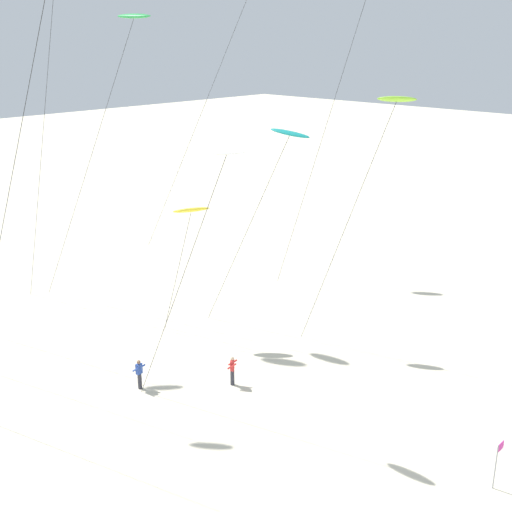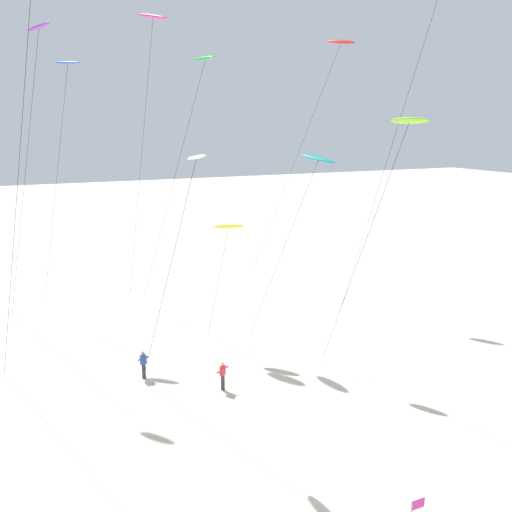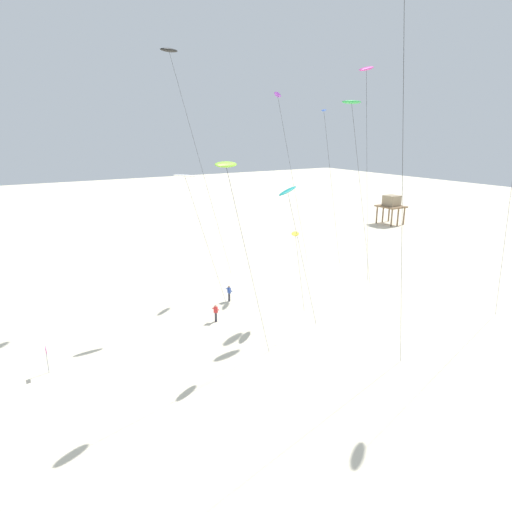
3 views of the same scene
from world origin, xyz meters
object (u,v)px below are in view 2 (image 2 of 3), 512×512
at_px(kite_teal, 317,161).
at_px(kite_green, 204,62).
at_px(kite_magenta, 153,19).
at_px(kite_red, 340,45).
at_px(kite_purple, 38,37).
at_px(kite_flyer_middle, 143,364).
at_px(kite_blue, 67,70).
at_px(kite_flyer_nearest, 223,375).
at_px(kite_lime, 408,124).
at_px(kite_white, 195,163).
at_px(kite_yellow, 228,227).

bearing_deg(kite_teal, kite_green, 112.42).
height_order(kite_magenta, kite_red, kite_magenta).
relative_size(kite_purple, kite_flyer_middle, 12.38).
height_order(kite_red, kite_green, kite_red).
relative_size(kite_blue, kite_flyer_middle, 11.35).
bearing_deg(kite_teal, kite_purple, 148.39).
xyz_separation_m(kite_red, kite_flyer_nearest, (-16.25, -14.40, -20.03)).
bearing_deg(kite_purple, kite_green, 1.37).
bearing_deg(kite_blue, kite_green, -26.30).
distance_m(kite_magenta, kite_blue, 7.25).
bearing_deg(kite_purple, kite_lime, -42.12).
bearing_deg(kite_red, kite_purple, -173.08).
relative_size(kite_green, kite_lime, 1.28).
distance_m(kite_white, kite_yellow, 10.54).
height_order(kite_blue, kite_yellow, kite_blue).
distance_m(kite_green, kite_flyer_middle, 21.08).
distance_m(kite_teal, kite_yellow, 7.30).
xyz_separation_m(kite_lime, kite_flyer_nearest, (-9.13, 3.36, -13.64)).
bearing_deg(kite_flyer_nearest, kite_teal, 19.09).
bearing_deg(kite_teal, kite_blue, 132.75).
bearing_deg(kite_blue, kite_lime, -53.53).
xyz_separation_m(kite_magenta, kite_teal, (6.35, -13.21, -9.67)).
distance_m(kite_blue, kite_yellow, 16.39).
height_order(kite_teal, kite_flyer_middle, kite_teal).
xyz_separation_m(kite_white, kite_blue, (-3.44, 17.68, 5.54)).
distance_m(kite_magenta, kite_red, 15.40).
height_order(kite_magenta, kite_purple, kite_magenta).
height_order(kite_white, kite_green, kite_green).
height_order(kite_blue, kite_green, kite_green).
distance_m(kite_green, kite_flyer_nearest, 21.74).
relative_size(kite_teal, kite_flyer_nearest, 7.72).
relative_size(kite_red, kite_flyer_nearest, 12.92).
distance_m(kite_purple, kite_yellow, 16.50).
bearing_deg(kite_flyer_middle, kite_purple, 113.99).
distance_m(kite_white, kite_flyer_nearest, 12.13).
distance_m(kite_lime, kite_yellow, 13.31).
xyz_separation_m(kite_lime, kite_flyer_middle, (-12.81, 6.67, -13.64)).
relative_size(kite_purple, kite_red, 0.96).
distance_m(kite_teal, kite_red, 17.16).
xyz_separation_m(kite_white, kite_flyer_middle, (-1.86, 4.88, -11.89)).
bearing_deg(kite_magenta, kite_lime, -66.81).
relative_size(kite_white, kite_magenta, 0.59).
xyz_separation_m(kite_white, kite_magenta, (2.77, 17.30, 9.26)).
height_order(kite_purple, kite_red, kite_red).
xyz_separation_m(kite_blue, kite_red, (21.51, -1.71, 2.61)).
bearing_deg(kite_teal, kite_flyer_middle, 175.89).
relative_size(kite_red, kite_yellow, 2.58).
xyz_separation_m(kite_blue, kite_flyer_middle, (1.58, -12.80, -17.43)).
height_order(kite_white, kite_flyer_middle, kite_white).
bearing_deg(kite_flyer_nearest, kite_magenta, 86.56).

